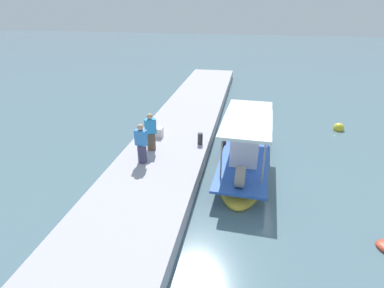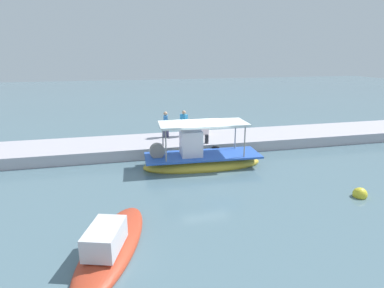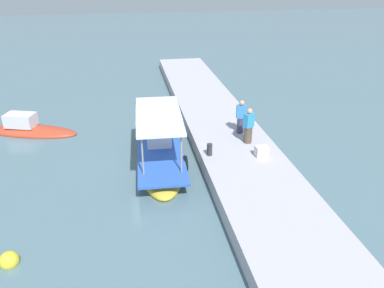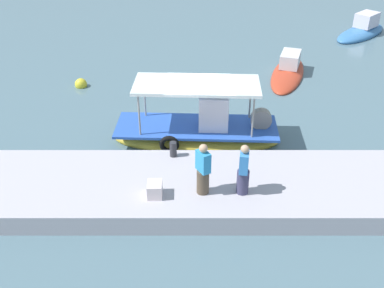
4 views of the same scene
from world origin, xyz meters
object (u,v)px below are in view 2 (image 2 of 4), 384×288
Objects in this scene: main_fishing_boat at (201,159)px; marker_buoy at (360,194)px; fisherman_by_crate at (184,125)px; moored_boat_near at (111,245)px; fisherman_near_bollard at (166,126)px; mooring_bollard at (207,139)px; cargo_crate at (204,131)px.

marker_buoy is (-5.73, 5.24, -0.33)m from main_fishing_boat.
marker_buoy is at bearing 121.56° from fisherman_by_crate.
moored_boat_near is at bearing 7.92° from marker_buoy.
fisherman_near_bollard is 2.84× the size of marker_buoy.
mooring_bollard is (-0.92, -2.12, 0.49)m from main_fishing_boat.
main_fishing_boat is at bearing 72.18° from cargo_crate.
fisherman_by_crate is 2.35m from mooring_bollard.
moored_boat_near is at bearing 66.90° from fisherman_by_crate.
fisherman_by_crate is at bearing -89.16° from main_fishing_boat.
main_fishing_boat reaches higher than fisherman_near_bollard.
cargo_crate is 10.56m from marker_buoy.
moored_boat_near is (4.70, 6.69, -0.28)m from main_fishing_boat.
main_fishing_boat is 11.01× the size of marker_buoy.
mooring_bollard is 0.97× the size of cargo_crate.
main_fishing_boat reaches higher than marker_buoy.
mooring_bollard is at bearing 77.91° from cargo_crate.
marker_buoy is at bearing 126.60° from fisherman_near_bollard.
moored_boat_near reaches higher than marker_buoy.
fisherman_near_bollard is 2.74m from cargo_crate.
cargo_crate is at bearing -102.09° from mooring_bollard.
main_fishing_boat is 2.36m from mooring_bollard.
fisherman_near_bollard is 3.07m from mooring_bollard.
moored_boat_near is (6.11, 11.06, -0.73)m from cargo_crate.
moored_boat_near is (4.64, 10.88, -1.28)m from fisherman_by_crate.
main_fishing_boat is 4.31m from fisherman_by_crate.
mooring_bollard is 10.48m from moored_boat_near.
fisherman_by_crate is (-1.22, 0.01, 0.01)m from fisherman_near_bollard.
cargo_crate is (-2.68, -0.17, -0.54)m from fisherman_near_bollard.
main_fishing_boat is 11.69× the size of cargo_crate.
marker_buoy is 0.11× the size of moored_boat_near.
main_fishing_boat reaches higher than cargo_crate.
moored_boat_near is (10.43, 1.45, 0.05)m from marker_buoy.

